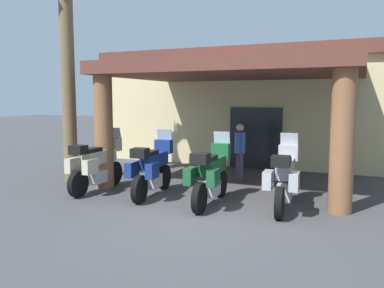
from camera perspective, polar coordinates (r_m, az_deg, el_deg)
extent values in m
plane|color=#424244|center=(8.05, -0.26, -10.83)|extent=(80.00, 80.00, 0.00)
cube|color=beige|center=(16.72, 11.83, 4.63)|extent=(12.56, 6.63, 3.77)
cube|color=#1E2328|center=(13.76, 9.13, 0.82)|extent=(1.80, 0.18, 2.10)
cube|color=brown|center=(11.38, 6.23, 10.55)|extent=(7.02, 5.29, 0.35)
cylinder|color=brown|center=(10.87, -12.61, 1.70)|extent=(0.49, 0.49, 3.03)
cylinder|color=brown|center=(8.80, 20.86, 0.32)|extent=(0.49, 0.49, 3.03)
cube|color=brown|center=(16.78, 12.01, 11.83)|extent=(12.97, 7.04, 0.44)
cylinder|color=black|center=(11.32, -11.20, -4.14)|extent=(0.16, 0.66, 0.66)
cylinder|color=black|center=(10.09, -16.10, -5.57)|extent=(0.16, 0.66, 0.66)
cube|color=silver|center=(10.67, -13.59, -4.63)|extent=(0.34, 0.57, 0.32)
cube|color=beige|center=(10.70, -13.19, -1.81)|extent=(0.33, 1.16, 0.34)
cube|color=black|center=(10.39, -14.35, -0.87)|extent=(0.30, 0.61, 0.10)
cube|color=beige|center=(11.18, -11.35, -0.02)|extent=(0.45, 0.25, 0.36)
cube|color=#B2BCC6|center=(11.22, -11.15, 1.44)|extent=(0.40, 0.13, 0.36)
cube|color=beige|center=(10.29, -16.79, -2.93)|extent=(0.19, 0.44, 0.36)
cube|color=beige|center=(9.97, -14.47, -3.15)|extent=(0.19, 0.44, 0.36)
cube|color=black|center=(9.99, -16.07, -0.80)|extent=(0.37, 0.33, 0.22)
cylinder|color=black|center=(10.61, -4.04, -4.74)|extent=(0.18, 0.67, 0.66)
cylinder|color=black|center=(9.22, -7.59, -6.51)|extent=(0.18, 0.67, 0.66)
cube|color=silver|center=(9.88, -5.75, -5.37)|extent=(0.35, 0.58, 0.32)
cube|color=navy|center=(9.92, -5.44, -2.31)|extent=(0.37, 1.17, 0.34)
cube|color=black|center=(9.57, -6.27, -1.32)|extent=(0.31, 0.62, 0.10)
cube|color=navy|center=(10.46, -4.11, -0.35)|extent=(0.45, 0.27, 0.36)
cube|color=#B2BCC6|center=(10.51, -3.96, 1.22)|extent=(0.41, 0.14, 0.36)
cube|color=navy|center=(9.38, -8.69, -3.62)|extent=(0.21, 0.45, 0.36)
cube|color=navy|center=(9.16, -5.76, -3.82)|extent=(0.21, 0.45, 0.36)
cube|color=black|center=(9.11, -7.54, -1.29)|extent=(0.38, 0.34, 0.22)
cylinder|color=black|center=(9.79, 4.18, -5.70)|extent=(0.14, 0.66, 0.66)
cylinder|color=black|center=(8.36, 1.07, -7.82)|extent=(0.14, 0.66, 0.66)
cube|color=silver|center=(9.03, 2.70, -6.47)|extent=(0.32, 0.56, 0.32)
cube|color=#19512D|center=(9.07, 3.01, -3.13)|extent=(0.30, 1.15, 0.34)
cube|color=black|center=(8.71, 2.31, -2.07)|extent=(0.28, 0.60, 0.10)
cube|color=#19512D|center=(9.63, 4.18, -0.95)|extent=(0.44, 0.24, 0.36)
cube|color=#B2BCC6|center=(9.67, 4.33, 0.75)|extent=(0.40, 0.12, 0.36)
cube|color=#19512D|center=(8.49, -0.24, -4.62)|extent=(0.18, 0.44, 0.36)
cube|color=#19512D|center=(8.32, 3.12, -4.86)|extent=(0.18, 0.44, 0.36)
cube|color=black|center=(8.23, 1.20, -2.07)|extent=(0.36, 0.32, 0.22)
cylinder|color=black|center=(9.66, 13.62, -6.03)|extent=(0.16, 0.66, 0.66)
cylinder|color=black|center=(8.16, 12.51, -8.33)|extent=(0.16, 0.66, 0.66)
cube|color=silver|center=(8.88, 13.10, -6.87)|extent=(0.33, 0.57, 0.32)
cube|color=#B2B2B7|center=(8.92, 13.29, -3.46)|extent=(0.33, 1.16, 0.34)
cube|color=black|center=(8.54, 13.08, -2.40)|extent=(0.30, 0.61, 0.10)
cube|color=#B2B2B7|center=(9.50, 13.74, -1.22)|extent=(0.45, 0.25, 0.36)
cube|color=#B2BCC6|center=(9.55, 13.84, 0.50)|extent=(0.40, 0.13, 0.36)
cube|color=#B2B2B7|center=(8.24, 10.91, -5.07)|extent=(0.19, 0.44, 0.36)
cube|color=#B2B2B7|center=(8.19, 14.52, -5.25)|extent=(0.19, 0.44, 0.36)
cube|color=black|center=(8.04, 12.70, -2.44)|extent=(0.37, 0.33, 0.22)
cylinder|color=#3F334C|center=(11.73, 6.68, -3.24)|extent=(0.14, 0.14, 0.84)
cylinder|color=#3F334C|center=(11.57, 7.07, -3.38)|extent=(0.14, 0.14, 0.84)
cylinder|color=#335999|center=(11.55, 6.92, 0.20)|extent=(0.32, 0.32, 0.59)
cylinder|color=#335999|center=(11.74, 6.46, 0.45)|extent=(0.09, 0.09, 0.56)
cylinder|color=#335999|center=(11.35, 7.41, 0.23)|extent=(0.09, 0.09, 0.56)
sphere|color=tan|center=(11.51, 6.95, 2.38)|extent=(0.23, 0.23, 0.23)
cylinder|color=brown|center=(11.99, -17.42, 8.61)|extent=(0.39, 0.39, 5.79)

